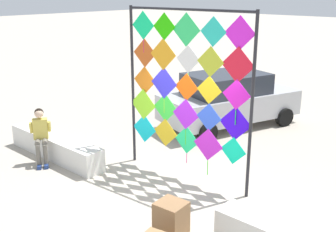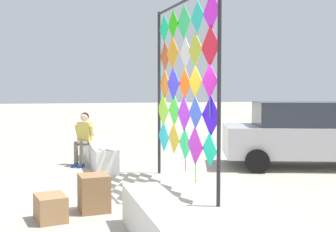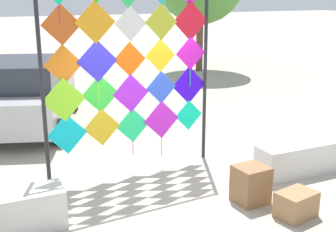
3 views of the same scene
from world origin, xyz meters
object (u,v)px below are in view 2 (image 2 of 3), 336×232
object	(u,v)px
seated_vendor	(83,135)
cardboard_box_large	(51,208)
parked_car	(308,134)
cardboard_box_small	(94,193)
kite_display_rack	(184,80)

from	to	relation	value
seated_vendor	cardboard_box_large	xyz separation A→B (m)	(4.88, -0.91, -0.64)
parked_car	cardboard_box_large	size ratio (longest dim) A/B	8.21
seated_vendor	parked_car	size ratio (longest dim) A/B	0.30
parked_car	cardboard_box_small	size ratio (longest dim) A/B	7.80
parked_car	seated_vendor	bearing A→B (deg)	-107.43
kite_display_rack	cardboard_box_large	xyz separation A→B (m)	(1.68, -2.72, -2.04)
kite_display_rack	seated_vendor	bearing A→B (deg)	-150.40
seated_vendor	parked_car	world-z (taller)	parked_car
kite_display_rack	parked_car	world-z (taller)	kite_display_rack
cardboard_box_large	kite_display_rack	bearing A→B (deg)	121.62
kite_display_rack	seated_vendor	xyz separation A→B (m)	(-3.20, -1.82, -1.40)
parked_car	cardboard_box_small	xyz separation A→B (m)	(2.73, -5.92, -0.57)
kite_display_rack	parked_car	xyz separation A→B (m)	(-1.40, 3.91, -1.36)
cardboard_box_small	cardboard_box_large	bearing A→B (deg)	-63.80
kite_display_rack	cardboard_box_small	distance (m)	3.09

